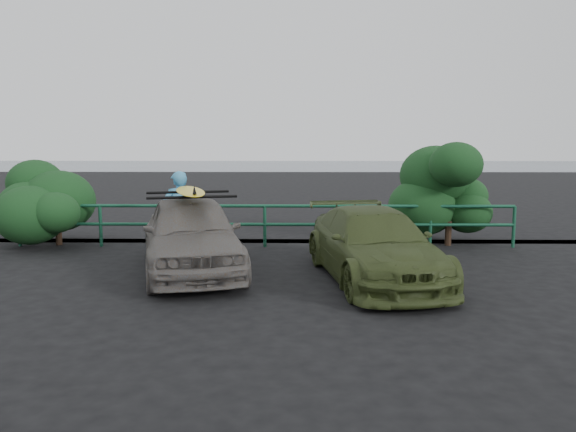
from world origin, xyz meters
The scene contains 10 objects.
ground centered at (0.00, 0.00, 0.00)m, with size 80.00×80.00×0.00m, color black.
ocean centered at (0.00, 60.00, 0.00)m, with size 200.00×200.00×0.00m, color slate.
guardrail centered at (0.00, 5.00, 0.52)m, with size 14.00×0.08×1.04m, color #154A31, non-canonical shape.
shrub_left centered at (-4.80, 5.40, 1.00)m, with size 3.20×2.40×2.01m, color #163C19, non-canonical shape.
shrub_right centered at (5.00, 5.50, 1.20)m, with size 3.20×2.40×2.39m, color #163C19, non-canonical shape.
sedan centered at (-0.28, 2.27, 0.75)m, with size 1.77×4.41×1.50m, color #635D58.
olive_vehicle centered at (3.19, 1.73, 0.65)m, with size 1.82×4.49×1.30m, color #39471F.
man centered at (-0.86, 3.95, 0.95)m, with size 0.69×0.45×1.89m, color #449CCD.
roof_rack centered at (-0.28, 2.27, 1.53)m, with size 1.63×1.14×0.05m, color black, non-canonical shape.
surfboard centered at (-0.28, 2.27, 1.59)m, with size 0.51×2.48×0.07m, color yellow.
Camera 1 is at (1.77, -8.41, 2.52)m, focal length 35.00 mm.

